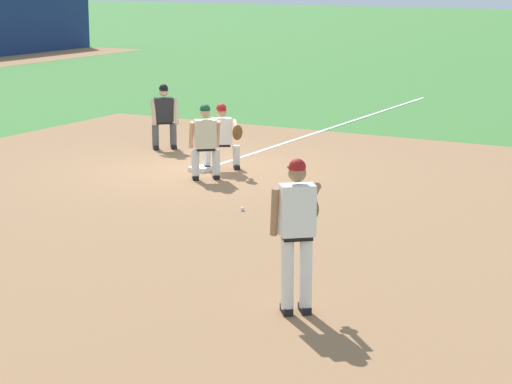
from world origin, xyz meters
TOP-DOWN VIEW (x-y plane):
  - ground_plane at (0.00, 0.00)m, footprint 160.00×160.00m
  - infield_dirt_patch at (-3.30, -2.74)m, footprint 18.00×18.00m
  - foul_line_stripe at (6.50, 0.00)m, footprint 13.01×0.10m
  - first_base_bag at (0.00, 0.00)m, footprint 0.38×0.38m
  - baseball at (-2.51, -2.40)m, footprint 0.07×0.07m
  - pitcher at (-6.56, -5.46)m, footprint 0.85×0.57m
  - first_baseman at (0.30, -0.34)m, footprint 0.79×1.06m
  - baserunner at (-0.65, -0.52)m, footprint 0.66×0.68m
  - umpire at (1.68, 2.01)m, footprint 0.67×0.68m

SIDE VIEW (x-z plane):
  - ground_plane at x=0.00m, z-range 0.00..0.00m
  - infield_dirt_patch at x=-3.30m, z-range 0.00..0.01m
  - foul_line_stripe at x=6.50m, z-range 0.01..0.01m
  - baseball at x=-2.51m, z-range 0.00..0.07m
  - first_base_bag at x=0.00m, z-range 0.00..0.09m
  - first_baseman at x=0.30m, z-range 0.06..1.40m
  - baserunner at x=-0.65m, z-range 0.06..1.52m
  - umpire at x=1.68m, z-range 0.06..1.52m
  - pitcher at x=-6.56m, z-range 0.13..1.99m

